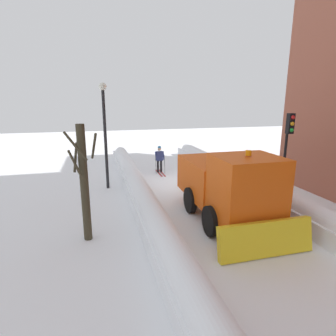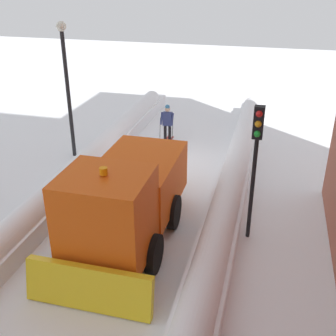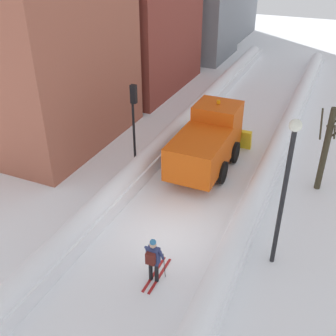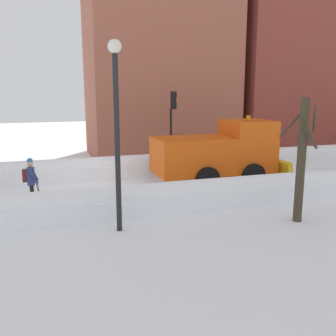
# 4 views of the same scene
# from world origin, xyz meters

# --- Properties ---
(ground_plane) EXTENTS (80.00, 80.00, 0.00)m
(ground_plane) POSITION_xyz_m (0.00, 10.00, 0.00)
(ground_plane) COLOR white
(snowbank_left) EXTENTS (1.10, 36.00, 1.10)m
(snowbank_left) POSITION_xyz_m (-2.85, 10.00, 0.49)
(snowbank_left) COLOR white
(snowbank_left) RESTS_ON ground
(snowbank_right) EXTENTS (1.10, 36.00, 1.06)m
(snowbank_right) POSITION_xyz_m (2.85, 10.00, 0.47)
(snowbank_right) COLOR white
(snowbank_right) RESTS_ON ground
(plow_truck) EXTENTS (3.20, 5.98, 3.12)m
(plow_truck) POSITION_xyz_m (-0.19, 5.77, 1.48)
(plow_truck) COLOR #DB510F
(plow_truck) RESTS_ON ground
(skier) EXTENTS (0.62, 1.80, 1.81)m
(skier) POSITION_xyz_m (0.70, -2.33, 1.00)
(skier) COLOR black
(skier) RESTS_ON ground
(traffic_light_pole) EXTENTS (0.28, 0.42, 4.19)m
(traffic_light_pole) POSITION_xyz_m (-3.66, 4.67, 2.95)
(traffic_light_pole) COLOR black
(traffic_light_pole) RESTS_ON ground
(street_lamp) EXTENTS (0.40, 0.40, 5.62)m
(street_lamp) POSITION_xyz_m (4.25, 0.27, 3.53)
(street_lamp) COLOR black
(street_lamp) RESTS_ON ground
(bare_tree_near) EXTENTS (1.05, 1.20, 4.01)m
(bare_tree_near) POSITION_xyz_m (5.21, 6.00, 2.10)
(bare_tree_near) COLOR #383122
(bare_tree_near) RESTS_ON ground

